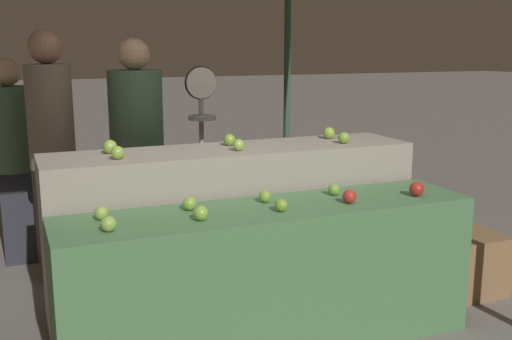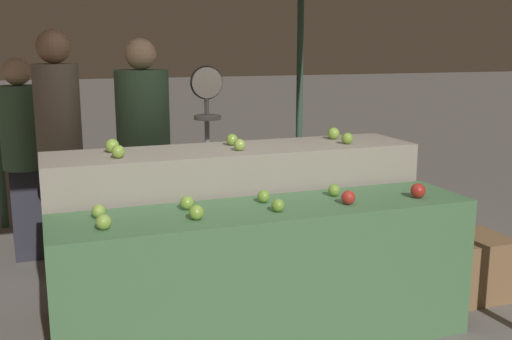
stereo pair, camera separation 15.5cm
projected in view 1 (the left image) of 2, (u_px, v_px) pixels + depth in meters
The scene contains 22 objects.
display_counter_front at pixel (271, 277), 3.40m from camera, with size 2.37×0.55×0.83m, color #4C7A4C.
display_counter_back at pixel (234, 228), 3.92m from camera, with size 2.37×0.55×1.06m, color gray.
apple_front_0 at pixel (109, 224), 2.87m from camera, with size 0.08×0.08×0.08m, color #8EB247.
apple_front_1 at pixel (201, 213), 3.05m from camera, with size 0.08×0.08×0.08m, color #84AD3D.
apple_front_2 at pixel (281, 205), 3.22m from camera, with size 0.07×0.07×0.07m, color #7AA338.
apple_front_3 at pixel (349, 196), 3.39m from camera, with size 0.08×0.08×0.08m, color #B72D23.
apple_front_4 at pixel (417, 189), 3.55m from camera, with size 0.09×0.09×0.09m, color #AD281E.
apple_front_5 at pixel (101, 213), 3.06m from camera, with size 0.07×0.07×0.07m, color #8EB247.
apple_front_6 at pixel (190, 203), 3.24m from camera, with size 0.08×0.08×0.08m, color #84AD3D.
apple_front_7 at pixel (265, 196), 3.41m from camera, with size 0.07×0.07×0.07m, color #7AA338.
apple_front_8 at pixel (334, 189), 3.57m from camera, with size 0.07×0.07×0.07m, color #7AA338.
apple_back_0 at pixel (118, 153), 3.42m from camera, with size 0.08×0.08×0.08m, color #84AD3D.
apple_back_1 at pixel (238, 145), 3.70m from camera, with size 0.07×0.07×0.07m, color #8EB247.
apple_back_2 at pixel (344, 138), 3.98m from camera, with size 0.08×0.08×0.08m, color #7AA338.
apple_back_3 at pixel (110, 147), 3.60m from camera, with size 0.08×0.08×0.08m, color #84AD3D.
apple_back_4 at pixel (230, 140), 3.90m from camera, with size 0.08×0.08×0.08m, color #7AA338.
apple_back_5 at pixel (329, 133), 4.18m from camera, with size 0.08×0.08×0.08m, color #84AD3D.
produce_scale at pixel (202, 127), 4.39m from camera, with size 0.24×0.20×1.56m.
person_vendor_at_scale at pixel (137, 140), 4.48m from camera, with size 0.51×0.51×1.76m.
person_customer_left at pixel (12, 147), 4.61m from camera, with size 0.32×0.32×1.62m.
person_customer_right at pixel (52, 136), 4.25m from camera, with size 0.37×0.37×1.82m.
wooden_crate_side at pixel (468, 262), 4.20m from camera, with size 0.42×0.42×0.42m, color olive.
Camera 1 is at (-1.31, -2.92, 1.70)m, focal length 42.00 mm.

